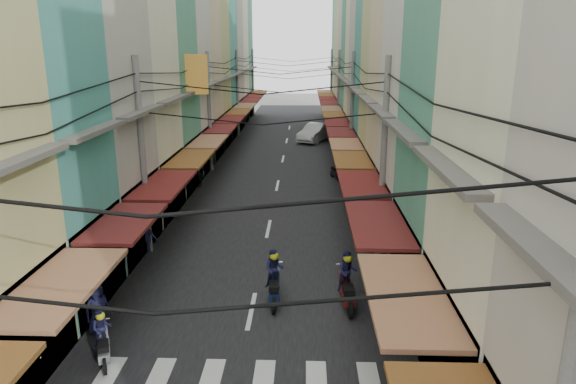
% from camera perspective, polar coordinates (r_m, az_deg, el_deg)
% --- Properties ---
extents(ground, '(160.00, 160.00, 0.00)m').
position_cam_1_polar(ground, '(19.38, -3.47, -10.21)').
color(ground, slate).
rests_on(ground, ground).
extents(road, '(10.00, 80.00, 0.02)m').
position_cam_1_polar(road, '(38.32, -0.70, 3.06)').
color(road, black).
rests_on(road, ground).
extents(sidewalk_left, '(3.00, 80.00, 0.06)m').
position_cam_1_polar(sidewalk_left, '(39.16, -10.26, 3.11)').
color(sidewalk_left, gray).
rests_on(sidewalk_left, ground).
extents(sidewalk_right, '(3.00, 80.00, 0.06)m').
position_cam_1_polar(sidewalk_right, '(38.57, 9.01, 2.98)').
color(sidewalk_right, gray).
rests_on(sidewalk_right, ground).
extents(building_row_left, '(7.80, 67.67, 23.70)m').
position_cam_1_polar(building_row_left, '(35.26, -14.64, 17.45)').
color(building_row_left, beige).
rests_on(building_row_left, ground).
extents(building_row_right, '(7.80, 68.98, 22.59)m').
position_cam_1_polar(building_row_right, '(34.34, 12.88, 17.00)').
color(building_row_right, teal).
rests_on(building_row_right, ground).
extents(utility_poles, '(10.20, 66.13, 8.20)m').
position_cam_1_polar(utility_poles, '(32.44, -1.15, 12.48)').
color(utility_poles, gray).
rests_on(utility_poles, ground).
extents(white_car, '(6.20, 4.49, 2.04)m').
position_cam_1_polar(white_car, '(48.02, 3.06, 5.65)').
color(white_car, silver).
rests_on(white_car, ground).
extents(bicycle, '(1.81, 1.09, 1.17)m').
position_cam_1_polar(bicycle, '(20.07, 15.61, -9.85)').
color(bicycle, black).
rests_on(bicycle, ground).
extents(moving_scooters, '(8.00, 22.41, 2.00)m').
position_cam_1_polar(moving_scooters, '(18.88, -0.16, -9.01)').
color(moving_scooters, black).
rests_on(moving_scooters, ground).
extents(parked_scooters, '(12.85, 15.75, 1.02)m').
position_cam_1_polar(parked_scooters, '(16.09, 13.52, -14.62)').
color(parked_scooters, black).
rests_on(parked_scooters, ground).
extents(pedestrians, '(11.87, 22.65, 2.17)m').
position_cam_1_polar(pedestrians, '(21.92, -12.32, -4.48)').
color(pedestrians, black).
rests_on(pedestrians, ground).
extents(market_umbrella, '(2.37, 2.37, 2.50)m').
position_cam_1_polar(market_umbrella, '(13.16, 21.11, -13.94)').
color(market_umbrella, '#B2B2B7').
rests_on(market_umbrella, ground).
extents(traffic_sign, '(0.10, 0.71, 3.22)m').
position_cam_1_polar(traffic_sign, '(19.44, 13.11, -2.94)').
color(traffic_sign, gray).
rests_on(traffic_sign, ground).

